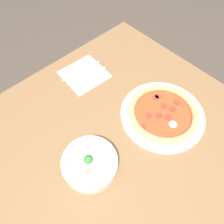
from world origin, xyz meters
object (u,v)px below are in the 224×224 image
(bowl, at_px, (90,163))
(fork, at_px, (89,77))
(knife, at_px, (83,70))
(pizza, at_px, (163,113))

(bowl, relative_size, fork, 0.98)
(fork, distance_m, knife, 0.05)
(bowl, xyz_separation_m, fork, (0.33, -0.26, -0.03))
(bowl, height_order, fork, bowl)
(pizza, height_order, fork, pizza)
(pizza, height_order, knife, pizza)
(bowl, bearing_deg, knife, -35.60)
(pizza, relative_size, fork, 1.73)
(fork, height_order, knife, same)
(pizza, bearing_deg, fork, 13.08)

